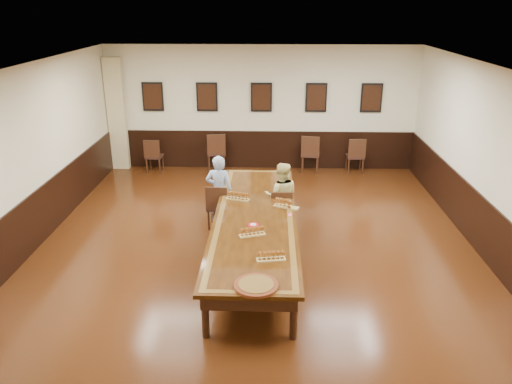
{
  "coord_description": "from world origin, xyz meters",
  "views": [
    {
      "loc": [
        0.26,
        -7.83,
        4.19
      ],
      "look_at": [
        0.0,
        0.5,
        1.0
      ],
      "focal_mm": 35.0,
      "sensor_mm": 36.0,
      "label": 1
    }
  ],
  "objects_px": {
    "carved_platter": "(256,285)",
    "chair_woman": "(281,210)",
    "person_woman": "(281,196)",
    "person_man": "(219,191)",
    "spare_chair_c": "(311,153)",
    "spare_chair_a": "(154,155)",
    "conference_table": "(255,223)",
    "spare_chair_b": "(216,151)",
    "chair_man": "(219,205)",
    "spare_chair_d": "(355,155)"
  },
  "relations": [
    {
      "from": "person_man",
      "to": "chair_woman",
      "type": "bearing_deg",
      "value": 174.19
    },
    {
      "from": "person_man",
      "to": "carved_platter",
      "type": "height_order",
      "value": "person_man"
    },
    {
      "from": "chair_woman",
      "to": "spare_chair_d",
      "type": "relative_size",
      "value": 0.92
    },
    {
      "from": "chair_man",
      "to": "spare_chair_a",
      "type": "distance_m",
      "value": 3.95
    },
    {
      "from": "spare_chair_c",
      "to": "person_man",
      "type": "bearing_deg",
      "value": 68.0
    },
    {
      "from": "spare_chair_b",
      "to": "person_man",
      "type": "relative_size",
      "value": 0.7
    },
    {
      "from": "spare_chair_c",
      "to": "spare_chair_b",
      "type": "bearing_deg",
      "value": 7.59
    },
    {
      "from": "chair_woman",
      "to": "chair_man",
      "type": "bearing_deg",
      "value": -7.88
    },
    {
      "from": "spare_chair_c",
      "to": "chair_man",
      "type": "bearing_deg",
      "value": 68.58
    },
    {
      "from": "carved_platter",
      "to": "chair_woman",
      "type": "bearing_deg",
      "value": 83.38
    },
    {
      "from": "chair_man",
      "to": "spare_chair_b",
      "type": "distance_m",
      "value": 3.61
    },
    {
      "from": "chair_man",
      "to": "person_man",
      "type": "distance_m",
      "value": 0.29
    },
    {
      "from": "spare_chair_d",
      "to": "carved_platter",
      "type": "xyz_separation_m",
      "value": [
        -2.36,
        -6.92,
        0.3
      ]
    },
    {
      "from": "spare_chair_b",
      "to": "person_man",
      "type": "xyz_separation_m",
      "value": [
        0.44,
        -3.49,
        0.21
      ]
    },
    {
      "from": "spare_chair_c",
      "to": "conference_table",
      "type": "bearing_deg",
      "value": 83.29
    },
    {
      "from": "spare_chair_a",
      "to": "spare_chair_c",
      "type": "height_order",
      "value": "spare_chair_c"
    },
    {
      "from": "spare_chair_c",
      "to": "carved_platter",
      "type": "distance_m",
      "value": 7.08
    },
    {
      "from": "spare_chair_c",
      "to": "person_man",
      "type": "distance_m",
      "value": 4.01
    },
    {
      "from": "spare_chair_a",
      "to": "conference_table",
      "type": "relative_size",
      "value": 0.18
    },
    {
      "from": "spare_chair_d",
      "to": "spare_chair_b",
      "type": "bearing_deg",
      "value": -2.88
    },
    {
      "from": "chair_woman",
      "to": "spare_chair_b",
      "type": "distance_m",
      "value": 4.08
    },
    {
      "from": "chair_man",
      "to": "carved_platter",
      "type": "xyz_separation_m",
      "value": [
        0.84,
        -3.44,
        0.32
      ]
    },
    {
      "from": "spare_chair_c",
      "to": "person_woman",
      "type": "relative_size",
      "value": 0.73
    },
    {
      "from": "spare_chair_a",
      "to": "spare_chair_b",
      "type": "relative_size",
      "value": 0.88
    },
    {
      "from": "spare_chair_d",
      "to": "carved_platter",
      "type": "bearing_deg",
      "value": 69.91
    },
    {
      "from": "chair_man",
      "to": "conference_table",
      "type": "relative_size",
      "value": 0.18
    },
    {
      "from": "person_man",
      "to": "person_woman",
      "type": "relative_size",
      "value": 1.06
    },
    {
      "from": "spare_chair_a",
      "to": "person_woman",
      "type": "bearing_deg",
      "value": 136.07
    },
    {
      "from": "carved_platter",
      "to": "chair_man",
      "type": "bearing_deg",
      "value": 103.76
    },
    {
      "from": "chair_woman",
      "to": "person_woman",
      "type": "bearing_deg",
      "value": -90.0
    },
    {
      "from": "spare_chair_b",
      "to": "carved_platter",
      "type": "relative_size",
      "value": 1.36
    },
    {
      "from": "person_man",
      "to": "person_woman",
      "type": "bearing_deg",
      "value": 178.42
    },
    {
      "from": "chair_woman",
      "to": "spare_chair_b",
      "type": "bearing_deg",
      "value": -67.28
    },
    {
      "from": "person_woman",
      "to": "carved_platter",
      "type": "height_order",
      "value": "person_woman"
    },
    {
      "from": "spare_chair_a",
      "to": "person_man",
      "type": "bearing_deg",
      "value": 124.43
    },
    {
      "from": "chair_woman",
      "to": "spare_chair_a",
      "type": "height_order",
      "value": "spare_chair_a"
    },
    {
      "from": "person_man",
      "to": "conference_table",
      "type": "distance_m",
      "value": 1.47
    },
    {
      "from": "person_man",
      "to": "conference_table",
      "type": "height_order",
      "value": "person_man"
    },
    {
      "from": "person_woman",
      "to": "carved_platter",
      "type": "relative_size",
      "value": 1.82
    },
    {
      "from": "chair_man",
      "to": "person_woman",
      "type": "relative_size",
      "value": 0.67
    },
    {
      "from": "person_woman",
      "to": "spare_chair_d",
      "type": "bearing_deg",
      "value": -120.49
    },
    {
      "from": "spare_chair_b",
      "to": "chair_man",
      "type": "bearing_deg",
      "value": 87.23
    },
    {
      "from": "chair_woman",
      "to": "spare_chair_a",
      "type": "distance_m",
      "value": 4.8
    },
    {
      "from": "person_woman",
      "to": "conference_table",
      "type": "distance_m",
      "value": 1.21
    },
    {
      "from": "spare_chair_b",
      "to": "carved_platter",
      "type": "bearing_deg",
      "value": 90.64
    },
    {
      "from": "chair_man",
      "to": "chair_woman",
      "type": "distance_m",
      "value": 1.23
    },
    {
      "from": "chair_man",
      "to": "spare_chair_a",
      "type": "bearing_deg",
      "value": -53.83
    },
    {
      "from": "chair_woman",
      "to": "spare_chair_c",
      "type": "distance_m",
      "value": 3.77
    },
    {
      "from": "person_woman",
      "to": "conference_table",
      "type": "relative_size",
      "value": 0.27
    },
    {
      "from": "spare_chair_a",
      "to": "person_woman",
      "type": "height_order",
      "value": "person_woman"
    }
  ]
}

